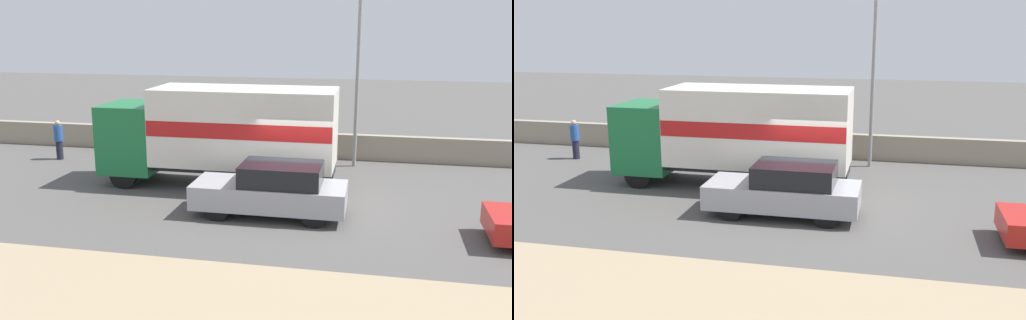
{
  "view_description": "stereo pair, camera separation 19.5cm",
  "coord_description": "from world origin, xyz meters",
  "views": [
    {
      "loc": [
        2.23,
        -15.49,
        5.36
      ],
      "look_at": [
        -1.25,
        0.99,
        1.27
      ],
      "focal_mm": 40.0,
      "sensor_mm": 36.0,
      "label": 1
    },
    {
      "loc": [
        2.42,
        -15.44,
        5.36
      ],
      "look_at": [
        -1.25,
        0.99,
        1.27
      ],
      "focal_mm": 40.0,
      "sensor_mm": 36.0,
      "label": 2
    }
  ],
  "objects": [
    {
      "name": "ground_plane",
      "position": [
        0.0,
        0.0,
        0.0
      ],
      "size": [
        80.0,
        80.0,
        0.0
      ],
      "primitive_type": "plane",
      "color": "#514F4C"
    },
    {
      "name": "stone_wall_backdrop",
      "position": [
        0.0,
        7.07,
        0.5
      ],
      "size": [
        60.0,
        0.35,
        1.0
      ],
      "color": "gray",
      "rests_on": "ground_plane"
    },
    {
      "name": "car_hatchback",
      "position": [
        -0.49,
        -0.34,
        0.76
      ],
      "size": [
        4.31,
        1.73,
        1.52
      ],
      "rotation": [
        0.0,
        0.0,
        3.14
      ],
      "color": "#9E9EA3",
      "rests_on": "ground_plane"
    },
    {
      "name": "pedestrian",
      "position": [
        -10.03,
        4.6,
        0.82
      ],
      "size": [
        0.34,
        0.34,
        1.57
      ],
      "color": "#1E1E2D",
      "rests_on": "ground_plane"
    },
    {
      "name": "street_lamp",
      "position": [
        1.53,
        5.9,
        4.63
      ],
      "size": [
        0.56,
        0.28,
        8.13
      ],
      "color": "gray",
      "rests_on": "ground_plane"
    },
    {
      "name": "box_truck",
      "position": [
        -2.62,
        2.31,
        1.87
      ],
      "size": [
        7.74,
        2.35,
        3.29
      ],
      "rotation": [
        0.0,
        0.0,
        3.14
      ],
      "color": "#196B38",
      "rests_on": "ground_plane"
    }
  ]
}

